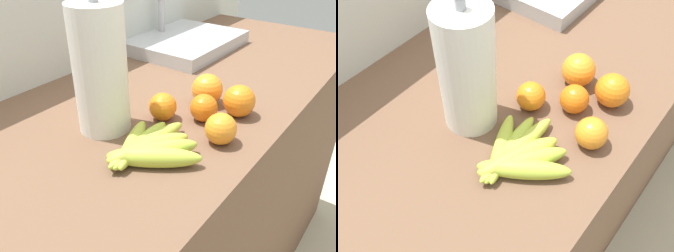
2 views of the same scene
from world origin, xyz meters
TOP-DOWN VIEW (x-y plane):
  - ground_plane at (0.00, 0.00)m, footprint 6.00×6.00m
  - counter at (0.00, 0.00)m, footprint 1.70×0.65m
  - wall_back at (0.00, 0.36)m, footprint 2.10×0.06m
  - banana_bunch at (-0.29, -0.14)m, footprint 0.22×0.21m
  - orange_back_left at (-0.02, -0.11)m, footprint 0.08×0.08m
  - orange_far_right at (-0.16, -0.23)m, footprint 0.07×0.07m
  - orange_back_right at (-0.03, -0.21)m, footprint 0.08×0.08m
  - orange_right at (-0.15, -0.07)m, footprint 0.07×0.07m
  - orange_front at (-0.10, -0.15)m, footprint 0.07×0.07m
  - paper_towel_roll at (-0.26, 0.01)m, footprint 0.12×0.12m

SIDE VIEW (x-z plane):
  - ground_plane at x=0.00m, z-range 0.00..0.00m
  - counter at x=0.00m, z-range 0.00..0.93m
  - wall_back at x=0.00m, z-range 0.00..1.30m
  - banana_bunch at x=-0.29m, z-range 0.92..0.97m
  - orange_front at x=-0.10m, z-range 0.93..0.99m
  - orange_right at x=-0.15m, z-range 0.93..0.99m
  - orange_far_right at x=-0.16m, z-range 0.93..0.99m
  - orange_back_right at x=-0.03m, z-range 0.93..1.00m
  - orange_back_left at x=-0.02m, z-range 0.93..1.01m
  - paper_towel_roll at x=-0.26m, z-range 0.91..1.22m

